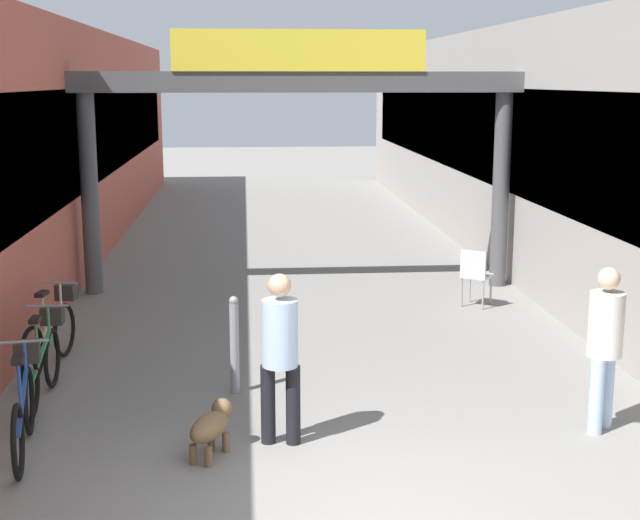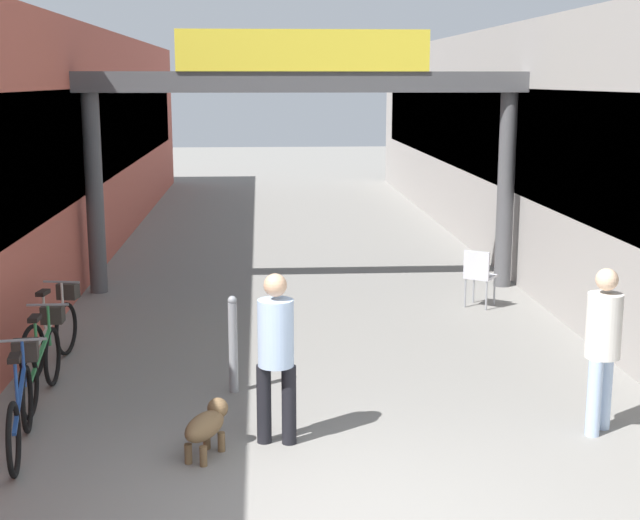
{
  "view_description": "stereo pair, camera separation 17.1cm",
  "coord_description": "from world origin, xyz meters",
  "px_view_note": "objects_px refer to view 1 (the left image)",
  "views": [
    {
      "loc": [
        -0.88,
        -6.22,
        3.41
      ],
      "look_at": [
        0.0,
        4.14,
        1.3
      ],
      "focal_mm": 50.0,
      "sensor_mm": 36.0,
      "label": 1
    },
    {
      "loc": [
        -0.71,
        -6.23,
        3.41
      ],
      "look_at": [
        0.0,
        4.14,
        1.3
      ],
      "focal_mm": 50.0,
      "sensor_mm": 36.0,
      "label": 2
    }
  ],
  "objects_px": {
    "bicycle_green_second": "(43,360)",
    "bollard_post_metal": "(234,344)",
    "bicycle_blue_nearest": "(24,405)",
    "cafe_chair_aluminium_nearer": "(475,272)",
    "pedestrian_companion": "(605,339)",
    "bicycle_silver_third": "(52,331)",
    "dog_on_leash": "(212,425)",
    "pedestrian_with_dog": "(280,348)"
  },
  "relations": [
    {
      "from": "bicycle_silver_third",
      "to": "cafe_chair_aluminium_nearer",
      "type": "height_order",
      "value": "bicycle_silver_third"
    },
    {
      "from": "bicycle_blue_nearest",
      "to": "pedestrian_companion",
      "type": "bearing_deg",
      "value": 0.09
    },
    {
      "from": "pedestrian_companion",
      "to": "pedestrian_with_dog",
      "type": "bearing_deg",
      "value": -178.98
    },
    {
      "from": "pedestrian_with_dog",
      "to": "bicycle_silver_third",
      "type": "relative_size",
      "value": 0.99
    },
    {
      "from": "bicycle_blue_nearest",
      "to": "cafe_chair_aluminium_nearer",
      "type": "relative_size",
      "value": 1.89
    },
    {
      "from": "bicycle_green_second",
      "to": "pedestrian_companion",
      "type": "bearing_deg",
      "value": -13.54
    },
    {
      "from": "pedestrian_companion",
      "to": "bicycle_green_second",
      "type": "xyz_separation_m",
      "value": [
        -5.67,
        1.36,
        -0.5
      ]
    },
    {
      "from": "pedestrian_companion",
      "to": "bicycle_silver_third",
      "type": "relative_size",
      "value": 0.98
    },
    {
      "from": "bicycle_green_second",
      "to": "dog_on_leash",
      "type": "bearing_deg",
      "value": -41.82
    },
    {
      "from": "pedestrian_companion",
      "to": "bollard_post_metal",
      "type": "relative_size",
      "value": 1.5
    },
    {
      "from": "pedestrian_companion",
      "to": "bicycle_green_second",
      "type": "distance_m",
      "value": 5.85
    },
    {
      "from": "pedestrian_with_dog",
      "to": "bollard_post_metal",
      "type": "bearing_deg",
      "value": 107.14
    },
    {
      "from": "dog_on_leash",
      "to": "bollard_post_metal",
      "type": "relative_size",
      "value": 0.62
    },
    {
      "from": "cafe_chair_aluminium_nearer",
      "to": "bicycle_green_second",
      "type": "bearing_deg",
      "value": -148.06
    },
    {
      "from": "dog_on_leash",
      "to": "pedestrian_with_dog",
      "type": "bearing_deg",
      "value": 20.91
    },
    {
      "from": "pedestrian_companion",
      "to": "cafe_chair_aluminium_nearer",
      "type": "xyz_separation_m",
      "value": [
        -0.0,
        4.9,
        -0.4
      ]
    },
    {
      "from": "pedestrian_with_dog",
      "to": "bicycle_blue_nearest",
      "type": "height_order",
      "value": "pedestrian_with_dog"
    },
    {
      "from": "bicycle_blue_nearest",
      "to": "bollard_post_metal",
      "type": "relative_size",
      "value": 1.53
    },
    {
      "from": "dog_on_leash",
      "to": "cafe_chair_aluminium_nearer",
      "type": "xyz_separation_m",
      "value": [
        3.8,
        5.2,
        0.24
      ]
    },
    {
      "from": "pedestrian_with_dog",
      "to": "dog_on_leash",
      "type": "relative_size",
      "value": 2.41
    },
    {
      "from": "bicycle_green_second",
      "to": "bicycle_silver_third",
      "type": "xyz_separation_m",
      "value": [
        -0.15,
        1.15,
        0.0
      ]
    },
    {
      "from": "bicycle_blue_nearest",
      "to": "bicycle_green_second",
      "type": "distance_m",
      "value": 1.38
    },
    {
      "from": "pedestrian_companion",
      "to": "dog_on_leash",
      "type": "height_order",
      "value": "pedestrian_companion"
    },
    {
      "from": "pedestrian_companion",
      "to": "bollard_post_metal",
      "type": "xyz_separation_m",
      "value": [
        -3.61,
        1.39,
        -0.38
      ]
    },
    {
      "from": "bicycle_silver_third",
      "to": "cafe_chair_aluminium_nearer",
      "type": "xyz_separation_m",
      "value": [
        5.81,
        2.38,
        0.1
      ]
    },
    {
      "from": "bicycle_blue_nearest",
      "to": "bicycle_silver_third",
      "type": "relative_size",
      "value": 1.0
    },
    {
      "from": "pedestrian_companion",
      "to": "bicycle_green_second",
      "type": "relative_size",
      "value": 0.98
    },
    {
      "from": "bicycle_blue_nearest",
      "to": "cafe_chair_aluminium_nearer",
      "type": "xyz_separation_m",
      "value": [
        5.55,
        4.9,
        0.1
      ]
    },
    {
      "from": "bicycle_green_second",
      "to": "bollard_post_metal",
      "type": "height_order",
      "value": "bollard_post_metal"
    },
    {
      "from": "dog_on_leash",
      "to": "bollard_post_metal",
      "type": "height_order",
      "value": "bollard_post_metal"
    },
    {
      "from": "bicycle_green_second",
      "to": "bollard_post_metal",
      "type": "bearing_deg",
      "value": 0.79
    },
    {
      "from": "bicycle_blue_nearest",
      "to": "bicycle_green_second",
      "type": "bearing_deg",
      "value": 94.94
    },
    {
      "from": "bicycle_silver_third",
      "to": "pedestrian_with_dog",
      "type": "bearing_deg",
      "value": -44.15
    },
    {
      "from": "bollard_post_metal",
      "to": "bicycle_silver_third",
      "type": "bearing_deg",
      "value": 152.96
    },
    {
      "from": "pedestrian_companion",
      "to": "bicycle_blue_nearest",
      "type": "height_order",
      "value": "pedestrian_companion"
    },
    {
      "from": "bicycle_green_second",
      "to": "cafe_chair_aluminium_nearer",
      "type": "distance_m",
      "value": 6.68
    },
    {
      "from": "bicycle_green_second",
      "to": "cafe_chair_aluminium_nearer",
      "type": "relative_size",
      "value": 1.9
    },
    {
      "from": "dog_on_leash",
      "to": "bicycle_silver_third",
      "type": "distance_m",
      "value": 3.47
    },
    {
      "from": "bicycle_green_second",
      "to": "bicycle_silver_third",
      "type": "height_order",
      "value": "same"
    },
    {
      "from": "cafe_chair_aluminium_nearer",
      "to": "bicycle_blue_nearest",
      "type": "bearing_deg",
      "value": -138.51
    },
    {
      "from": "pedestrian_companion",
      "to": "bicycle_blue_nearest",
      "type": "distance_m",
      "value": 5.57
    },
    {
      "from": "bicycle_silver_third",
      "to": "cafe_chair_aluminium_nearer",
      "type": "relative_size",
      "value": 1.88
    }
  ]
}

